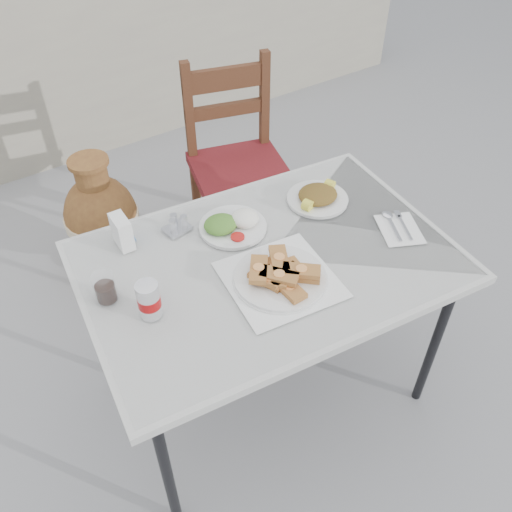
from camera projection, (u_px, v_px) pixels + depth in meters
ground at (255, 413)px, 2.37m from camera, size 80.00×80.00×0.00m
cafe_table at (268, 269)px, 1.97m from camera, size 1.41×1.03×0.80m
pide_plate at (280, 273)px, 1.83m from camera, size 0.40×0.40×0.07m
salad_rice_plate at (232, 224)px, 2.04m from camera, size 0.26×0.26×0.06m
salad_chopped_plate at (318, 196)px, 2.17m from camera, size 0.25×0.25×0.05m
soda_can at (149, 300)px, 1.69m from camera, size 0.07×0.07×0.13m
cola_glass at (105, 289)px, 1.76m from camera, size 0.07×0.07×0.10m
napkin_holder at (122, 232)px, 1.94m from camera, size 0.07×0.10×0.12m
condiment_caddy at (177, 225)px, 2.03m from camera, size 0.11×0.09×0.07m
cutlery_napkin at (398, 226)px, 2.05m from camera, size 0.21×0.23×0.01m
chair at (237, 164)px, 2.83m from camera, size 0.58×0.58×1.06m
terracotta_urn at (102, 218)px, 2.87m from camera, size 0.39×0.39×0.68m
back_wall at (39, 76)px, 3.48m from camera, size 6.00×0.25×1.20m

